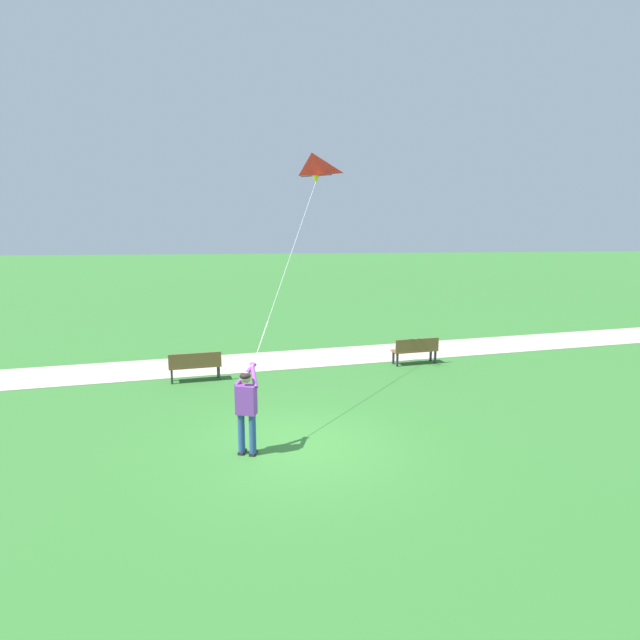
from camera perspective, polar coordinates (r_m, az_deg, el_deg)
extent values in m
plane|color=#33702D|center=(12.01, -2.52, -12.76)|extent=(120.00, 120.00, 0.00)
cube|color=#B7AD99|center=(19.20, 2.17, -3.70)|extent=(7.83, 31.94, 0.02)
cube|color=#232328|center=(11.75, -7.98, -13.25)|extent=(0.26, 0.18, 0.06)
cylinder|color=#2D4C8E|center=(11.57, -8.07, -11.39)|extent=(0.14, 0.14, 0.82)
cube|color=#232328|center=(11.67, -6.85, -13.40)|extent=(0.26, 0.18, 0.06)
cylinder|color=#2D4C8E|center=(11.48, -6.93, -11.53)|extent=(0.14, 0.14, 0.82)
cube|color=#753899|center=(11.28, -7.59, -8.12)|extent=(0.34, 0.45, 0.60)
sphere|color=tan|center=(11.14, -7.65, -5.87)|extent=(0.22, 0.22, 0.22)
ellipsoid|color=black|center=(11.11, -7.68, -5.70)|extent=(0.29, 0.29, 0.13)
cylinder|color=#753899|center=(11.37, -7.66, -5.58)|extent=(0.44, 0.48, 0.43)
cylinder|color=#753899|center=(11.31, -6.82, -5.65)|extent=(0.56, 0.18, 0.43)
sphere|color=tan|center=(11.45, -6.97, -4.78)|extent=(0.10, 0.10, 0.10)
pyramid|color=red|center=(16.06, -0.86, 15.61)|extent=(1.18, 1.12, 0.60)
cone|color=yellow|center=(16.17, -0.41, 14.20)|extent=(0.28, 0.28, 0.22)
cylinder|color=black|center=(16.17, -0.41, 14.59)|extent=(0.88, 0.80, 0.02)
cylinder|color=silver|center=(13.60, -3.18, 6.25)|extent=(5.04, 1.80, 3.99)
cube|color=brown|center=(16.69, -12.70, -4.61)|extent=(0.69, 1.55, 0.05)
cube|color=brown|center=(16.45, -12.70, -4.02)|extent=(0.30, 1.48, 0.40)
cube|color=#2D2D33|center=(16.89, -14.98, -5.32)|extent=(0.07, 0.07, 0.45)
cube|color=#2D2D33|center=(16.58, -14.96, -5.62)|extent=(0.07, 0.07, 0.45)
cube|color=#2D2D33|center=(16.94, -10.43, -5.08)|extent=(0.07, 0.07, 0.45)
cube|color=#2D2D33|center=(16.64, -10.33, -5.37)|extent=(0.07, 0.07, 0.45)
cube|color=brown|center=(18.37, 9.67, -3.09)|extent=(0.69, 1.55, 0.05)
cube|color=brown|center=(18.15, 9.95, -2.53)|extent=(0.30, 1.48, 0.40)
cube|color=#2D2D33|center=(18.30, 7.53, -3.81)|extent=(0.07, 0.07, 0.45)
cube|color=#2D2D33|center=(18.01, 7.93, -4.05)|extent=(0.07, 0.07, 0.45)
cube|color=#2D2D33|center=(18.85, 11.29, -3.49)|extent=(0.07, 0.07, 0.45)
cube|color=#2D2D33|center=(18.58, 11.73, -3.72)|extent=(0.07, 0.07, 0.45)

